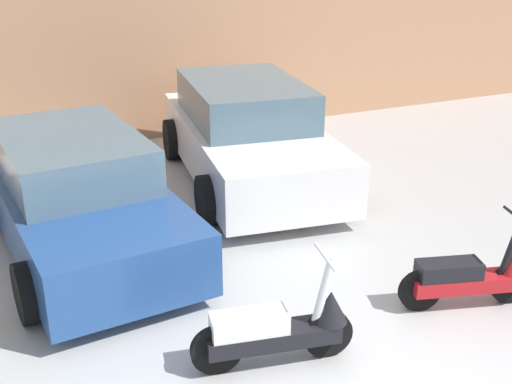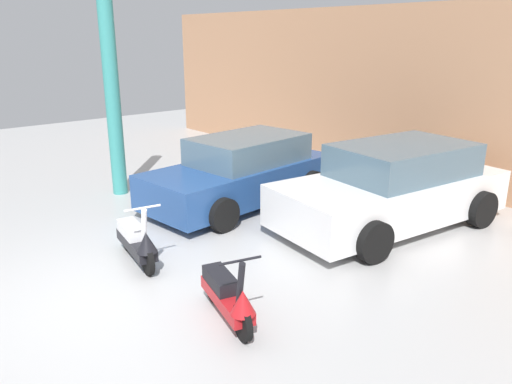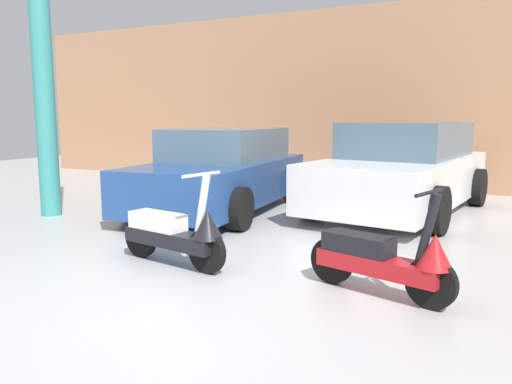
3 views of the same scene
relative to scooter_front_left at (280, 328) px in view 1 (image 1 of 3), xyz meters
name	(u,v)px [view 1 (image 1 of 3)]	position (x,y,z in m)	size (l,w,h in m)	color
wall_back	(133,28)	(0.54, 6.93, 1.63)	(19.60, 0.12, 3.97)	tan
scooter_front_left	(280,328)	(0.00, 0.00, 0.00)	(1.44, 0.58, 1.01)	black
scooter_front_right	(473,275)	(2.17, 0.05, -0.01)	(1.37, 0.65, 0.98)	black
car_rear_left	(78,196)	(-1.18, 2.98, 0.30)	(2.24, 4.18, 1.37)	navy
car_rear_center	(248,135)	(1.54, 4.26, 0.35)	(2.54, 4.55, 1.48)	white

